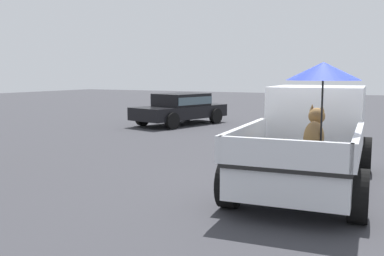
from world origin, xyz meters
name	(u,v)px	position (x,y,z in m)	size (l,w,h in m)	color
ground_plane	(307,188)	(0.00, 0.00, 0.00)	(80.00, 80.00, 0.00)	#38383D
pickup_truck_main	(312,135)	(0.44, 0.02, 0.97)	(5.20, 2.62, 2.35)	black
parked_sedan_near	(181,107)	(8.07, 7.30, 0.74)	(4.60, 2.79, 1.33)	black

